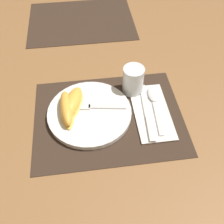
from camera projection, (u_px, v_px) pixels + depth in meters
ground_plane at (109, 117)px, 0.79m from camera, size 3.00×3.00×0.00m
placemat at (109, 117)px, 0.78m from camera, size 0.44×0.34×0.00m
placemat_far at (81, 20)px, 1.12m from camera, size 0.44×0.34×0.00m
plate at (90, 113)px, 0.78m from camera, size 0.25×0.25×0.02m
juice_glass at (133, 81)px, 0.82m from camera, size 0.07×0.07×0.09m
napkin at (151, 111)px, 0.79m from camera, size 0.11×0.22×0.00m
knife at (147, 113)px, 0.78m from camera, size 0.03×0.22×0.01m
spoon at (154, 100)px, 0.81m from camera, size 0.04×0.19×0.01m
fork at (93, 106)px, 0.78m from camera, size 0.18×0.05×0.00m
citrus_wedge_0 at (72, 104)px, 0.77m from camera, size 0.10×0.14×0.04m
citrus_wedge_1 at (67, 109)px, 0.76m from camera, size 0.05×0.14×0.04m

